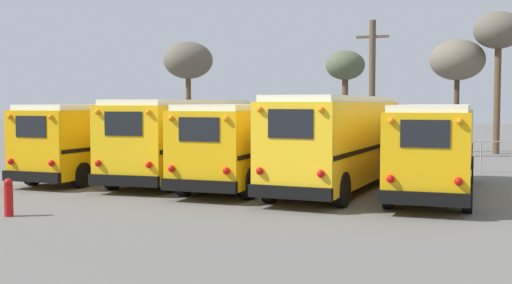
{
  "coord_description": "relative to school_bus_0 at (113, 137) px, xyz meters",
  "views": [
    {
      "loc": [
        8.27,
        -22.28,
        3.06
      ],
      "look_at": [
        0.0,
        0.34,
        1.6
      ],
      "focal_mm": 45.0,
      "sensor_mm": 36.0,
      "label": 1
    }
  ],
  "objects": [
    {
      "name": "ground_plane",
      "position": [
        6.57,
        -0.82,
        -1.63
      ],
      "size": [
        160.0,
        160.0,
        0.0
      ],
      "primitive_type": "plane",
      "color": "#66635E"
    },
    {
      "name": "fence_line",
      "position": [
        6.57,
        6.5,
        -0.63
      ],
      "size": [
        21.19,
        0.06,
        1.42
      ],
      "color": "#939399",
      "rests_on": "ground"
    },
    {
      "name": "school_bus_1",
      "position": [
        3.28,
        0.24,
        0.1
      ],
      "size": [
        3.12,
        10.71,
        3.18
      ],
      "color": "yellow",
      "rests_on": "ground"
    },
    {
      "name": "bare_tree_0",
      "position": [
        12.84,
        18.92,
        4.06
      ],
      "size": [
        3.39,
        3.39,
        7.02
      ],
      "color": "#473323",
      "rests_on": "ground"
    },
    {
      "name": "fire_hydrant",
      "position": [
        2.67,
        -9.28,
        -1.11
      ],
      "size": [
        0.24,
        0.24,
        1.03
      ],
      "color": "#B21414",
      "rests_on": "ground"
    },
    {
      "name": "bare_tree_3",
      "position": [
        6.12,
        17.27,
        3.64
      ],
      "size": [
        2.48,
        2.48,
        6.39
      ],
      "color": "brown",
      "rests_on": "ground"
    },
    {
      "name": "school_bus_3",
      "position": [
        9.85,
        -1.26,
        0.16
      ],
      "size": [
        2.99,
        9.7,
        3.3
      ],
      "color": "yellow",
      "rests_on": "ground"
    },
    {
      "name": "bare_tree_1",
      "position": [
        -4.07,
        15.5,
        4.19
      ],
      "size": [
        3.27,
        3.27,
        7.13
      ],
      "color": "brown",
      "rests_on": "ground"
    },
    {
      "name": "school_bus_2",
      "position": [
        6.57,
        -0.6,
        0.02
      ],
      "size": [
        2.57,
        10.08,
        3.02
      ],
      "color": "#EAAA0F",
      "rests_on": "ground"
    },
    {
      "name": "utility_pole",
      "position": [
        8.63,
        12.69,
        2.29
      ],
      "size": [
        1.8,
        0.36,
        7.65
      ],
      "color": "brown",
      "rests_on": "ground"
    },
    {
      "name": "school_bus_0",
      "position": [
        0.0,
        0.0,
        0.0
      ],
      "size": [
        2.63,
        10.15,
        3.0
      ],
      "color": "#E5A00C",
      "rests_on": "ground"
    },
    {
      "name": "school_bus_4",
      "position": [
        13.13,
        -0.91,
        0.01
      ],
      "size": [
        2.61,
        9.97,
        3.0
      ],
      "color": "#EAAA0F",
      "rests_on": "ground"
    },
    {
      "name": "bare_tree_2",
      "position": [
        15.21,
        18.08,
        5.56
      ],
      "size": [
        2.93,
        2.93,
        8.5
      ],
      "color": "brown",
      "rests_on": "ground"
    }
  ]
}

